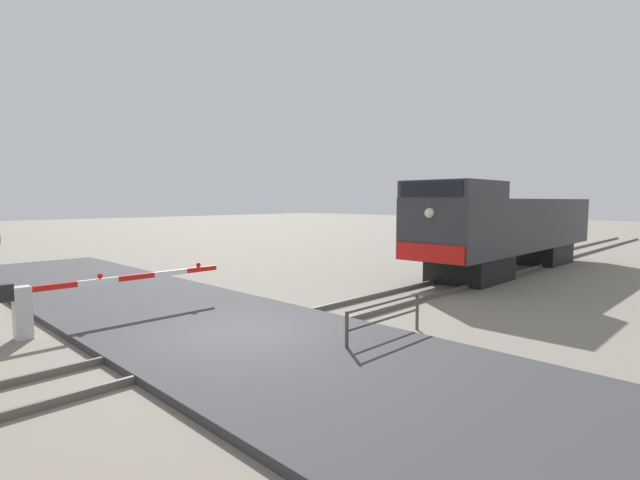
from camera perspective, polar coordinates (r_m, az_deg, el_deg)
ground_plane at (r=11.24m, az=-9.46°, el=-12.08°), size 160.00×160.00×0.00m
rail_track_left at (r=11.78m, az=-11.56°, el=-10.94°), size 0.08×80.00×0.15m
rail_track_right at (r=10.67m, az=-7.13°, el=-12.56°), size 0.08×80.00×0.15m
road_surface at (r=11.22m, az=-9.47°, el=-11.67°), size 36.00×5.80×0.17m
locomotive at (r=22.97m, az=22.03°, el=1.46°), size 2.89×14.28×4.01m
crossing_gate at (r=13.23m, az=-29.74°, el=-6.30°), size 0.36×5.84×1.36m
guard_railing at (r=10.97m, az=8.03°, el=-9.11°), size 0.08×2.79×0.95m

